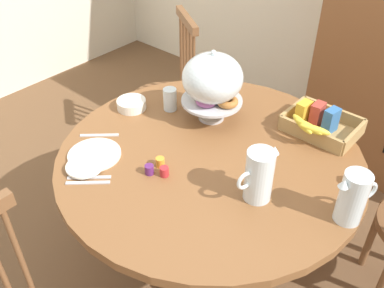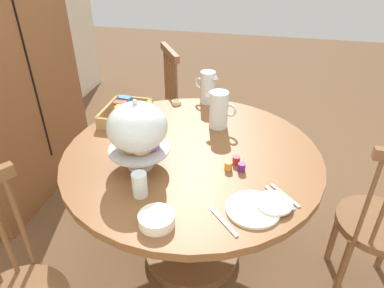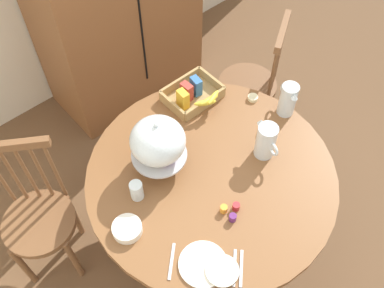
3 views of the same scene
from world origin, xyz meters
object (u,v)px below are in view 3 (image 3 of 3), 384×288
object	(u,v)px
milk_pitcher	(287,101)
butter_dish	(253,98)
dining_table	(210,193)
china_plate_large	(203,264)
windsor_chair_near_window	(251,86)
china_plate_small	(222,271)
orange_juice_pitcher	(265,142)
cereal_bowl	(127,229)
windsor_chair_by_cabinet	(39,219)
cereal_basket	(193,95)
pastry_stand_with_dome	(158,143)
drinking_glass	(137,191)

from	to	relation	value
milk_pitcher	butter_dish	world-z (taller)	milk_pitcher
dining_table	butter_dish	size ratio (longest dim) A/B	21.38
china_plate_large	butter_dish	world-z (taller)	butter_dish
dining_table	windsor_chair_near_window	world-z (taller)	windsor_chair_near_window
milk_pitcher	china_plate_small	bearing A→B (deg)	-154.22
dining_table	china_plate_small	xyz separation A→B (m)	(-0.31, -0.41, 0.21)
dining_table	milk_pitcher	bearing A→B (deg)	2.93
orange_juice_pitcher	cereal_bowl	distance (m)	0.81
china_plate_small	cereal_bowl	world-z (taller)	cereal_bowl
windsor_chair_by_cabinet	orange_juice_pitcher	world-z (taller)	windsor_chair_by_cabinet
dining_table	butter_dish	world-z (taller)	butter_dish
cereal_basket	pastry_stand_with_dome	bearing A→B (deg)	-151.95
windsor_chair_by_cabinet	cereal_bowl	xyz separation A→B (m)	(0.27, -0.51, 0.31)
windsor_chair_near_window	orange_juice_pitcher	distance (m)	0.85
windsor_chair_near_window	china_plate_large	distance (m)	1.45
windsor_chair_by_cabinet	drinking_glass	world-z (taller)	windsor_chair_by_cabinet
dining_table	milk_pitcher	xyz separation A→B (m)	(0.59, 0.03, 0.29)
milk_pitcher	cereal_basket	bearing A→B (deg)	128.97
windsor_chair_near_window	windsor_chair_by_cabinet	world-z (taller)	same
dining_table	china_plate_large	bearing A→B (deg)	-137.30
china_plate_large	china_plate_small	size ratio (longest dim) A/B	1.47
china_plate_large	butter_dish	bearing A→B (deg)	31.69
china_plate_large	china_plate_small	distance (m)	0.09
pastry_stand_with_dome	orange_juice_pitcher	distance (m)	0.55
china_plate_small	windsor_chair_by_cabinet	bearing A→B (deg)	116.20
windsor_chair_near_window	drinking_glass	bearing A→B (deg)	-164.49
cereal_basket	cereal_bowl	size ratio (longest dim) A/B	2.26
milk_pitcher	cereal_basket	distance (m)	0.53
cereal_basket	cereal_bowl	distance (m)	0.87
milk_pitcher	china_plate_large	size ratio (longest dim) A/B	0.92
pastry_stand_with_dome	milk_pitcher	distance (m)	0.78
china_plate_large	pastry_stand_with_dome	bearing A→B (deg)	70.47
windsor_chair_by_cabinet	cereal_basket	distance (m)	1.09
drinking_glass	butter_dish	xyz separation A→B (m)	(0.89, 0.07, -0.04)
drinking_glass	cereal_basket	bearing A→B (deg)	25.37
pastry_stand_with_dome	cereal_bowl	size ratio (longest dim) A/B	2.46
china_plate_small	cereal_basket	bearing A→B (deg)	55.76
pastry_stand_with_dome	butter_dish	distance (m)	0.71
milk_pitcher	drinking_glass	distance (m)	0.96
orange_juice_pitcher	cereal_basket	bearing A→B (deg)	93.26
dining_table	milk_pitcher	distance (m)	0.66
china_plate_small	drinking_glass	xyz separation A→B (m)	(-0.05, 0.55, 0.04)
dining_table	orange_juice_pitcher	world-z (taller)	orange_juice_pitcher
cereal_basket	drinking_glass	bearing A→B (deg)	-154.63
dining_table	drinking_glass	bearing A→B (deg)	158.59
pastry_stand_with_dome	orange_juice_pitcher	size ratio (longest dim) A/B	1.66
pastry_stand_with_dome	milk_pitcher	xyz separation A→B (m)	(0.75, -0.18, -0.10)
cereal_basket	china_plate_large	size ratio (longest dim) A/B	1.44
china_plate_large	cereal_bowl	bearing A→B (deg)	113.74
china_plate_small	milk_pitcher	bearing A→B (deg)	25.78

